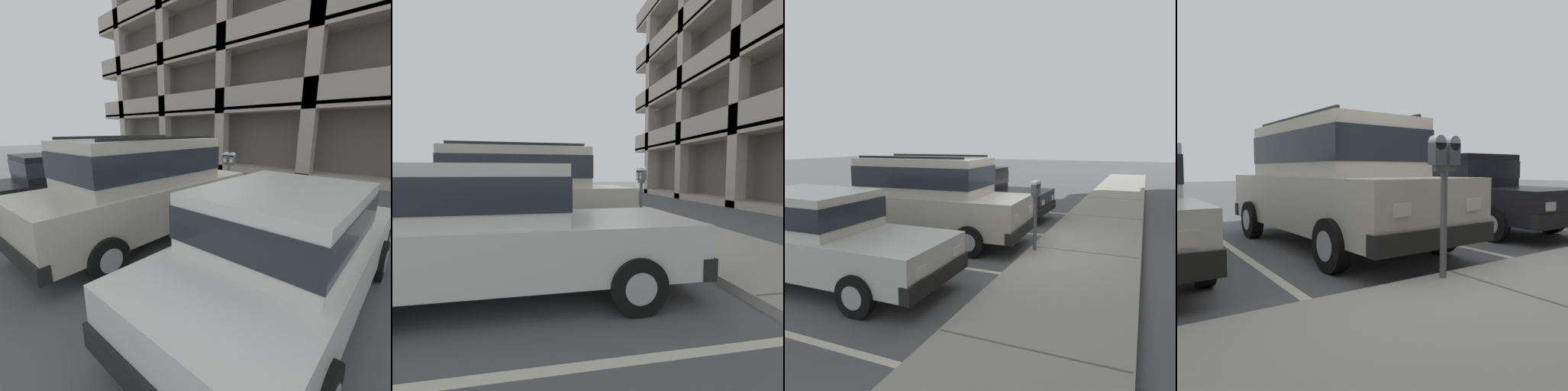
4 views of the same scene
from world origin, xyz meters
TOP-DOWN VIEW (x-y plane):
  - ground_plane at (0.00, 0.00)m, footprint 80.00×80.00m
  - sidewalk at (0.00, 1.30)m, footprint 40.00×2.20m
  - parking_stall_lines at (1.55, -1.40)m, footprint 12.52×4.80m
  - silver_suv at (0.05, -2.36)m, footprint 2.14×4.84m
  - red_sedan at (-3.16, -2.51)m, footprint 1.90×4.51m
  - dark_hatchback at (3.12, -2.59)m, footprint 1.87×4.49m
  - parking_meter_near at (0.24, 0.35)m, footprint 0.35×0.12m

SIDE VIEW (x-z plane):
  - ground_plane at x=0.00m, z-range -0.10..0.00m
  - parking_stall_lines at x=1.55m, z-range 0.00..0.01m
  - sidewalk at x=0.00m, z-range 0.00..0.12m
  - red_sedan at x=-3.16m, z-range 0.05..1.59m
  - dark_hatchback at x=3.12m, z-range 0.05..1.59m
  - silver_suv at x=0.05m, z-range 0.07..2.11m
  - parking_meter_near at x=0.24m, z-range 0.48..1.93m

